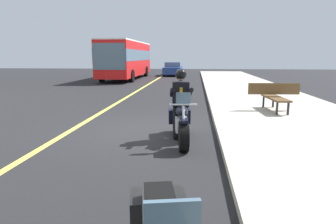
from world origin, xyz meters
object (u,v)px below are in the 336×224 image
at_px(rider_main, 181,98).
at_px(car_dark, 173,69).
at_px(bench_sidewalk, 275,94).
at_px(bus_near, 127,58).
at_px(motorcycle_main, 181,122).

height_order(rider_main, car_dark, rider_main).
relative_size(rider_main, bench_sidewalk, 0.95).
bearing_deg(bench_sidewalk, bus_near, -150.77).
relative_size(motorcycle_main, car_dark, 0.48).
relative_size(rider_main, car_dark, 0.38).
bearing_deg(bus_near, motorcycle_main, 16.64).
distance_m(rider_main, bench_sidewalk, 4.64).
xyz_separation_m(car_dark, bench_sidewalk, (21.00, 5.16, 0.02)).
bearing_deg(car_dark, bus_near, -37.56).
bearing_deg(car_dark, bench_sidewalk, 13.80).
distance_m(motorcycle_main, car_dark, 24.69).
xyz_separation_m(bus_near, bench_sidewalk, (16.04, 8.97, -1.16)).
xyz_separation_m(motorcycle_main, bus_near, (-19.64, -5.87, 1.42)).
distance_m(bus_near, bench_sidewalk, 18.41).
xyz_separation_m(motorcycle_main, bench_sidewalk, (-3.60, 3.10, 0.26)).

